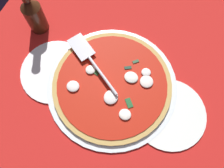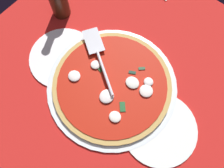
{
  "view_description": "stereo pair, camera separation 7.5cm",
  "coord_description": "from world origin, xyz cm",
  "views": [
    {
      "loc": [
        -11.19,
        27.36,
        72.31
      ],
      "look_at": [
        -0.76,
        3.25,
        2.06
      ],
      "focal_mm": 35.83,
      "sensor_mm": 36.0,
      "label": 1
    },
    {
      "loc": [
        -17.57,
        23.43,
        72.31
      ],
      "look_at": [
        -0.76,
        3.25,
        2.06
      ],
      "focal_mm": 35.83,
      "sensor_mm": 36.0,
      "label": 2
    }
  ],
  "objects": [
    {
      "name": "ground_plane",
      "position": [
        0.0,
        0.0,
        -0.4
      ],
      "size": [
        103.33,
        103.33,
        0.8
      ],
      "primitive_type": "cube",
      "color": "red"
    },
    {
      "name": "pizza_pan",
      "position": [
        -0.76,
        3.25,
        0.53
      ],
      "size": [
        44.32,
        44.32,
        1.06
      ],
      "primitive_type": "cylinder",
      "color": "silver",
      "rests_on": "ground_plane"
    },
    {
      "name": "dinner_plate_left",
      "position": [
        -21.8,
        4.8,
        0.5
      ],
      "size": [
        24.08,
        24.08,
        1.0
      ],
      "primitive_type": "cylinder",
      "color": "white",
      "rests_on": "ground_plane"
    },
    {
      "name": "dinner_plate_right",
      "position": [
        19.69,
        6.24,
        0.5
      ],
      "size": [
        24.07,
        24.07,
        1.0
      ],
      "primitive_type": "cylinder",
      "color": "white",
      "rests_on": "ground_plane"
    },
    {
      "name": "pizza",
      "position": [
        -0.87,
        3.28,
        1.76
      ],
      "size": [
        40.37,
        40.37,
        2.44
      ],
      "color": "tan",
      "rests_on": "pizza_pan"
    },
    {
      "name": "pizza_server",
      "position": [
        8.93,
        -1.24,
        3.82
      ],
      "size": [
        24.36,
        16.88,
        1.0
      ],
      "rotation": [
        0.0,
        0.0,
        5.73
      ],
      "color": "silver",
      "rests_on": "pizza"
    }
  ]
}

